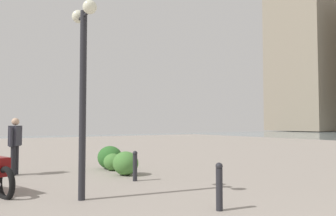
# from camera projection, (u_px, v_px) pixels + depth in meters

# --- Properties ---
(building_highrise) EXTENTS (13.07, 13.86, 39.56)m
(building_highrise) POSITION_uv_depth(u_px,v_px,m) (308.00, 44.00, 71.31)
(building_highrise) COLOR gray
(building_highrise) RESTS_ON ground
(lamppost) EXTENTS (0.98, 0.28, 4.00)m
(lamppost) POSITION_uv_depth(u_px,v_px,m) (83.00, 69.00, 6.74)
(lamppost) COLOR #232328
(lamppost) RESTS_ON ground
(pedestrian) EXTENTS (0.53, 0.42, 1.71)m
(pedestrian) POSITION_uv_depth(u_px,v_px,m) (15.00, 142.00, 9.84)
(pedestrian) COLOR black
(pedestrian) RESTS_ON ground
(bollard_near) EXTENTS (0.13, 0.13, 0.85)m
(bollard_near) POSITION_uv_depth(u_px,v_px,m) (219.00, 185.00, 5.84)
(bollard_near) COLOR #232328
(bollard_near) RESTS_ON ground
(bollard_mid) EXTENTS (0.13, 0.13, 0.81)m
(bollard_mid) POSITION_uv_depth(u_px,v_px,m) (135.00, 165.00, 8.83)
(bollard_mid) COLOR #232328
(bollard_mid) RESTS_ON ground
(shrub_low) EXTENTS (0.91, 0.82, 0.77)m
(shrub_low) POSITION_uv_depth(u_px,v_px,m) (110.00, 157.00, 11.18)
(shrub_low) COLOR #2D6628
(shrub_low) RESTS_ON ground
(shrub_round) EXTENTS (0.83, 0.75, 0.71)m
(shrub_round) POSITION_uv_depth(u_px,v_px,m) (126.00, 163.00, 9.81)
(shrub_round) COLOR #477F38
(shrub_round) RESTS_ON ground
(shrub_wide) EXTENTS (0.66, 0.59, 0.56)m
(shrub_wide) POSITION_uv_depth(u_px,v_px,m) (113.00, 162.00, 10.79)
(shrub_wide) COLOR #477F38
(shrub_wide) RESTS_ON ground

